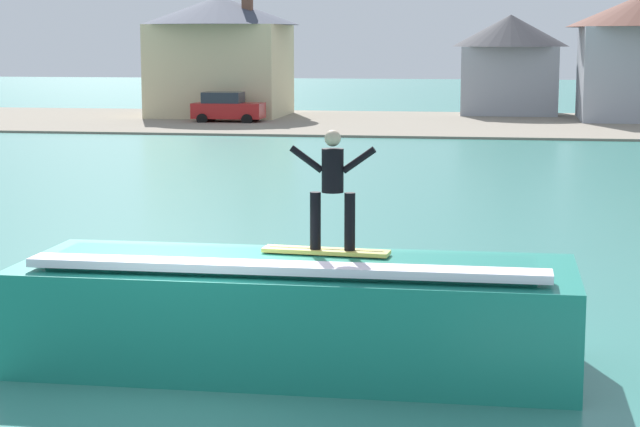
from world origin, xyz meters
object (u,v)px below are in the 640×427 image
at_px(house_small_cottage, 510,59).
at_px(wave_crest, 296,312).
at_px(surfer, 333,183).
at_px(car_far_shore, 640,107).
at_px(car_near_shore, 227,108).
at_px(house_with_chimney, 220,51).
at_px(surfboard, 326,251).

bearing_deg(house_small_cottage, wave_crest, -93.16).
height_order(surfer, car_far_shore, surfer).
relative_size(surfer, house_small_cottage, 0.23).
xyz_separation_m(car_near_shore, house_small_cottage, (16.40, 9.86, 2.72)).
height_order(wave_crest, surfer, surfer).
height_order(wave_crest, house_small_cottage, house_small_cottage).
bearing_deg(house_small_cottage, car_near_shore, -148.99).
bearing_deg(house_with_chimney, surfboard, -74.14).
bearing_deg(house_small_cottage, surfboard, -92.71).
relative_size(car_near_shore, car_far_shore, 1.01).
bearing_deg(wave_crest, car_near_shore, 105.14).
xyz_separation_m(wave_crest, car_far_shore, (10.88, 52.84, 0.12)).
height_order(surfboard, house_with_chimney, house_with_chimney).
bearing_deg(house_with_chimney, car_far_shore, -2.21).
height_order(surfer, house_with_chimney, house_with_chimney).
xyz_separation_m(wave_crest, house_small_cottage, (3.23, 58.52, 2.84)).
relative_size(car_far_shore, house_small_cottage, 0.54).
distance_m(wave_crest, car_near_shore, 50.42).
bearing_deg(car_near_shore, surfboard, -74.37).
distance_m(wave_crest, car_far_shore, 53.95).
bearing_deg(house_small_cottage, car_far_shore, -36.62).
bearing_deg(surfer, house_small_cottage, 87.40).
bearing_deg(surfboard, house_small_cottage, 87.29).
distance_m(car_near_shore, house_small_cottage, 19.33).
height_order(car_near_shore, house_small_cottage, house_small_cottage).
height_order(surfboard, car_near_shore, car_near_shore).
bearing_deg(surfboard, car_far_shore, 78.86).
bearing_deg(house_with_chimney, wave_crest, -74.59).
height_order(surfer, car_near_shore, surfer).
distance_m(surfboard, surfer, 1.02).
xyz_separation_m(wave_crest, surfboard, (0.46, -0.05, 0.96)).
relative_size(surfboard, car_far_shore, 0.47).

